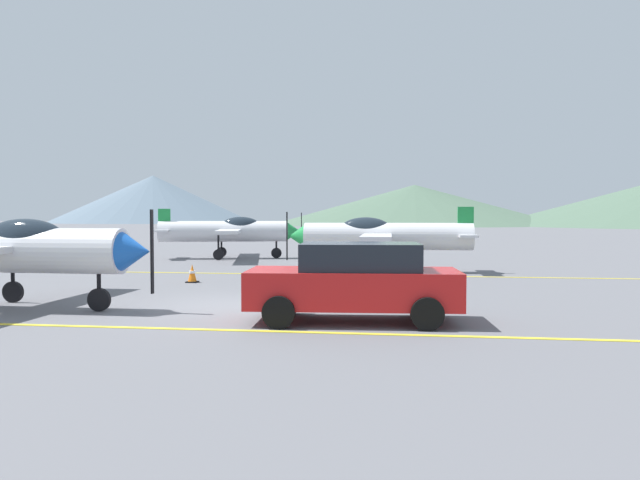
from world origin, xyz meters
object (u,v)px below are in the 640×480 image
at_px(car_sedan, 355,281).
at_px(traffic_cone_front, 192,274).
at_px(airplane_mid, 380,235).
at_px(airplane_far, 229,231).
at_px(airplane_near, 2,249).

xyz_separation_m(car_sedan, traffic_cone_front, (-5.85, 6.63, -0.56)).
height_order(airplane_mid, airplane_far, same).
bearing_deg(airplane_far, traffic_cone_front, -79.87).
height_order(airplane_far, car_sedan, airplane_far).
relative_size(airplane_far, traffic_cone_front, 14.16).
bearing_deg(traffic_cone_front, airplane_far, 100.13).
relative_size(airplane_mid, airplane_far, 1.00).
xyz_separation_m(airplane_mid, traffic_cone_front, (-5.91, -4.63, -1.12)).
bearing_deg(airplane_far, car_sedan, -66.06).
distance_m(airplane_near, airplane_far, 17.05).
xyz_separation_m(airplane_far, traffic_cone_front, (1.96, -10.96, -1.12)).
bearing_deg(car_sedan, airplane_near, 176.20).
height_order(airplane_mid, traffic_cone_front, airplane_mid).
distance_m(airplane_mid, airplane_far, 10.10).
bearing_deg(airplane_near, airplane_far, 88.49).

